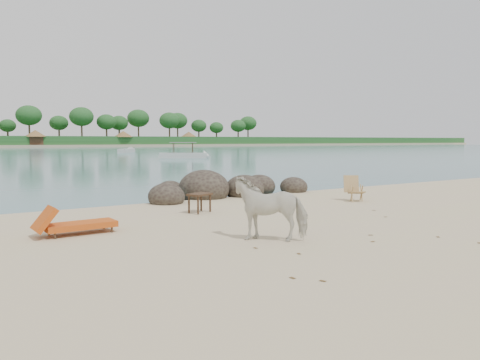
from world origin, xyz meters
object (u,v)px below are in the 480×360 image
object	(u,v)px
cow	(270,209)
lounge_chair	(81,222)
deck_chair	(357,189)
side_table	(200,204)
boulders	(221,190)

from	to	relation	value
cow	lounge_chair	xyz separation A→B (m)	(-3.04, 2.53, -0.35)
lounge_chair	deck_chair	bearing A→B (deg)	0.96
cow	deck_chair	xyz separation A→B (m)	(5.71, 3.10, -0.21)
lounge_chair	side_table	bearing A→B (deg)	16.16
cow	side_table	distance (m)	3.74
cow	boulders	bearing A→B (deg)	-162.40
lounge_chair	cow	bearing A→B (deg)	-42.54
side_table	deck_chair	world-z (taller)	deck_chair
side_table	deck_chair	xyz separation A→B (m)	(5.34, -0.60, 0.15)
cow	deck_chair	world-z (taller)	cow
cow	lounge_chair	size ratio (longest dim) A/B	0.83
side_table	deck_chair	size ratio (longest dim) A/B	0.79
cow	lounge_chair	distance (m)	3.97
boulders	cow	world-z (taller)	cow
side_table	lounge_chair	xyz separation A→B (m)	(-3.41, -1.17, 0.01)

